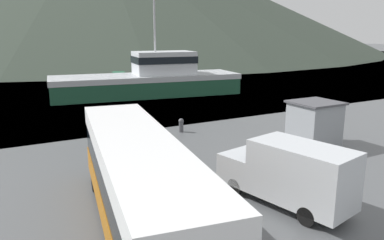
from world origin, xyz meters
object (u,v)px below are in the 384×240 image
object	(u,v)px
tour_bus	(138,181)
small_boat	(119,78)
delivery_van	(289,173)
dock_kiosk	(314,123)
fishing_boat	(150,79)

from	to	relation	value
tour_bus	small_boat	xyz separation A→B (m)	(11.95, 39.09, -1.33)
delivery_van	dock_kiosk	bearing A→B (deg)	25.96
delivery_van	small_boat	size ratio (longest dim) A/B	0.75
delivery_van	fishing_boat	distance (m)	27.74
delivery_van	small_boat	world-z (taller)	delivery_van
fishing_boat	dock_kiosk	world-z (taller)	fishing_boat
tour_bus	dock_kiosk	distance (m)	13.66
tour_bus	fishing_boat	bearing A→B (deg)	76.13
tour_bus	delivery_van	distance (m)	5.94
tour_bus	fishing_boat	distance (m)	28.75
delivery_van	dock_kiosk	xyz separation A→B (m)	(6.99, 5.39, -0.00)
dock_kiosk	small_boat	size ratio (longest dim) A/B	0.35
fishing_boat	small_boat	size ratio (longest dim) A/B	2.67
tour_bus	small_boat	size ratio (longest dim) A/B	1.57
tour_bus	dock_kiosk	size ratio (longest dim) A/B	4.47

